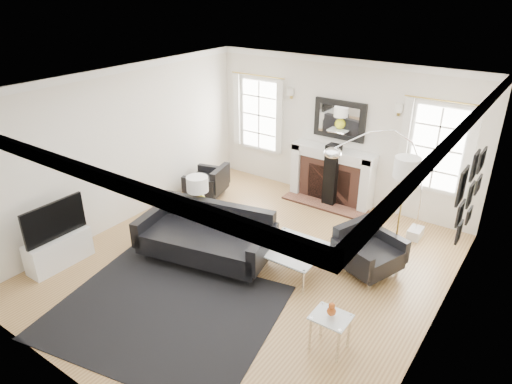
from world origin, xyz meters
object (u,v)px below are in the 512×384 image
Objects in this scene: armchair_right at (366,251)px; fireplace at (331,176)px; sofa at (207,237)px; armchair_left at (209,182)px; coffee_table at (293,250)px; arc_floor_lamp at (378,181)px; gourd_lamp at (198,191)px.

fireplace is at bearing 129.13° from armchair_right.
sofa is 2.06× the size of armchair_right.
coffee_table is (2.79, -1.31, 0.07)m from armchair_left.
arc_floor_lamp is (3.42, 0.27, 0.80)m from armchair_left.
gourd_lamp is (0.96, -1.37, 0.60)m from armchair_left.
coffee_table is at bearing 19.01° from sofa.
armchair_left is 3.08m from coffee_table.
arc_floor_lamp is at bearing -37.30° from fireplace.
sofa is (-0.68, -3.00, -0.16)m from fireplace.
armchair_left is at bearing 129.85° from sofa.
coffee_table is (-0.90, -0.65, 0.04)m from armchair_right.
arc_floor_lamp is (1.95, 2.03, 0.73)m from sofa.
armchair_left is at bearing -149.99° from fireplace.
armchair_left reaches higher than coffee_table.
gourd_lamp is at bearing -165.35° from armchair_right.
sofa is 2.47× the size of coffee_table.
armchair_right reaches higher than coffee_table.
sofa is 2.48m from armchair_right.
sofa is 1.11× the size of arc_floor_lamp.
armchair_left is at bearing 154.89° from coffee_table.
fireplace is 1.84× the size of coffee_table.
armchair_right is at bearing 35.81° from coffee_table.
fireplace is at bearing 65.48° from gourd_lamp.
armchair_right reaches higher than armchair_left.
sofa is at bearing -133.97° from arc_floor_lamp.
fireplace is 2.63m from coffee_table.
arc_floor_lamp is (-0.26, 0.92, 0.77)m from armchair_right.
arc_floor_lamp is (2.47, 1.64, 0.21)m from gourd_lamp.
armchair_right is 1.11m from coffee_table.
fireplace is 0.83× the size of arc_floor_lamp.
arc_floor_lamp reaches higher than gourd_lamp.
coffee_table is 1.85m from arc_floor_lamp.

